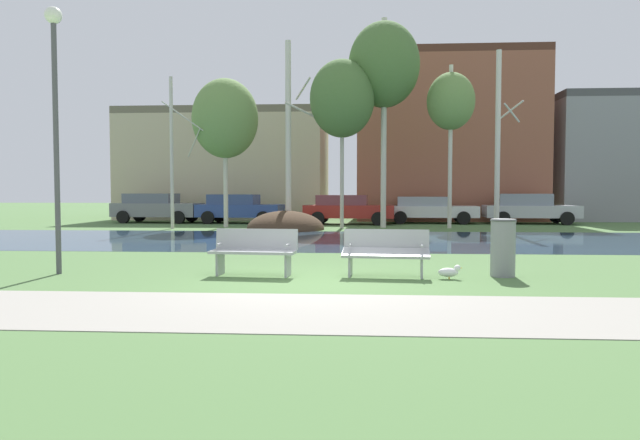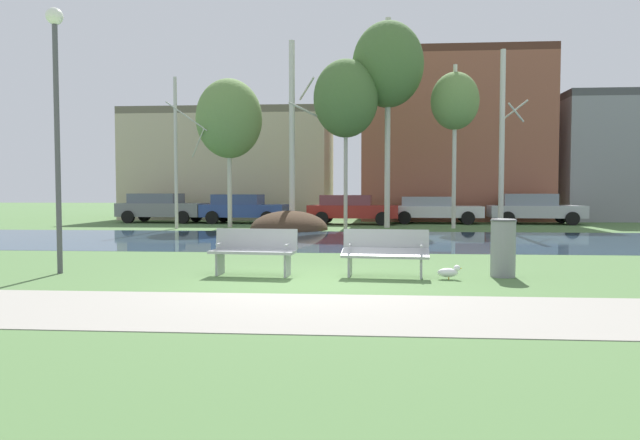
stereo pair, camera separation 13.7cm
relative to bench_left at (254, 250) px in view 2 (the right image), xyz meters
name	(u,v)px [view 2 (the right image)]	position (x,y,z in m)	size (l,w,h in m)	color
ground_plane	(339,237)	(1.23, 9.10, -0.47)	(120.00, 120.00, 0.00)	#4C703D
paved_path_strip	(300,311)	(1.23, -3.21, -0.47)	(60.00, 2.48, 0.01)	gray
river_band	(338,240)	(1.23, 8.01, -0.47)	(80.00, 8.02, 0.01)	#2D475B
soil_mound	(289,230)	(-1.03, 13.06, -0.47)	(3.24, 3.51, 1.58)	#423021
bench_left	(254,250)	(0.00, 0.00, 0.00)	(1.64, 0.70, 0.87)	#9EA0A3
bench_right	(385,251)	(2.47, 0.00, 0.00)	(1.64, 0.70, 0.87)	#9EA0A3
trash_bin	(503,247)	(4.65, 0.15, 0.08)	(0.48, 0.48, 1.07)	gray
seagull	(449,272)	(3.60, -0.25, -0.34)	(0.44, 0.16, 0.26)	white
streetlamp	(56,96)	(-3.78, -0.05, 2.93)	(0.32, 0.32, 5.05)	#4C4C51
birch_far_left	(177,152)	(-5.89, 13.36, 2.82)	(1.50, 2.68, 6.45)	beige
birch_left	(229,119)	(-3.87, 14.46, 4.32)	(2.91, 2.91, 6.56)	beige
birch_center_left	(293,134)	(-0.97, 13.83, 3.59)	(1.23, 2.07, 8.00)	beige
birch_center	(346,99)	(1.30, 13.99, 5.07)	(2.76, 2.76, 7.21)	#BCB7A8
birch_center_right	(388,65)	(3.10, 14.64, 6.59)	(3.09, 3.09, 9.10)	beige
birch_right	(455,102)	(5.95, 14.42, 4.95)	(2.04, 2.04, 7.00)	beige
birch_far_right	(502,139)	(7.72, 13.37, 3.25)	(1.12, 1.85, 7.35)	beige
parked_van_nearest_grey	(161,207)	(-8.28, 17.99, 0.32)	(4.49, 2.28, 1.49)	slate
parked_sedan_second_blue	(243,208)	(-3.97, 17.68, 0.30)	(4.31, 2.27, 1.45)	#2D4793
parked_hatch_third_red	(351,209)	(1.49, 17.13, 0.28)	(4.43, 2.18, 1.42)	maroon
parked_wagon_fourth_white	(433,209)	(5.52, 18.17, 0.25)	(4.67, 2.28, 1.33)	silver
parked_suv_fifth_silver	(533,208)	(10.35, 18.02, 0.31)	(4.54, 2.32, 1.48)	#B2B5BC
building_beige_block	(237,167)	(-5.82, 24.74, 2.66)	(11.54, 9.32, 6.27)	#BCAD8E
building_brick_low	(449,140)	(6.98, 23.22, 4.13)	(10.08, 7.33, 9.21)	brown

